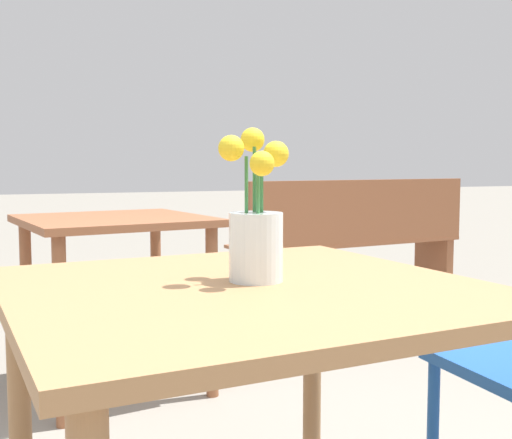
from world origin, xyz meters
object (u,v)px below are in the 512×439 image
Objects in this scene: table_front at (246,333)px; table_back at (115,247)px; bench_near at (354,240)px; flower_vase at (256,233)px.

table_front is 1.55m from table_back.
bench_near is (1.69, 2.41, -0.16)m from table_front.
bench_near reaches higher than table_back.
table_front is at bearing -124.95° from bench_near.
flower_vase is 2.93m from bench_near.
flower_vase reaches higher than table_back.
table_front is at bearing -90.40° from table_back.
flower_vase reaches higher than table_front.
table_back is at bearing -152.74° from bench_near.
table_front is 0.58× the size of bench_near.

